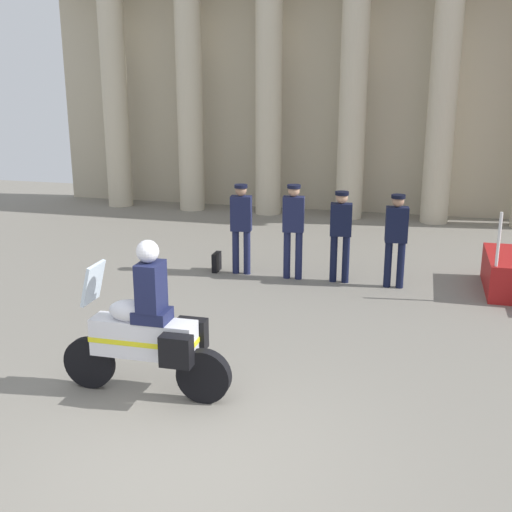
% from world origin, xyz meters
% --- Properties ---
extents(ground_plane, '(28.93, 28.93, 0.00)m').
position_xyz_m(ground_plane, '(0.00, 0.00, 0.00)').
color(ground_plane, gray).
extents(colonnade_backdrop, '(14.66, 1.53, 7.27)m').
position_xyz_m(colonnade_backdrop, '(-0.75, 12.01, 3.76)').
color(colonnade_backdrop, '#B6AB91').
rests_on(colonnade_backdrop, ground_plane).
extents(officer_in_row_0, '(0.40, 0.26, 1.70)m').
position_xyz_m(officer_in_row_0, '(-1.07, 6.08, 1.00)').
color(officer_in_row_0, '#191E42').
rests_on(officer_in_row_0, ground_plane).
extents(officer_in_row_1, '(0.40, 0.26, 1.75)m').
position_xyz_m(officer_in_row_1, '(-0.08, 6.02, 1.03)').
color(officer_in_row_1, '#191E42').
rests_on(officer_in_row_1, ground_plane).
extents(officer_in_row_2, '(0.40, 0.26, 1.66)m').
position_xyz_m(officer_in_row_2, '(0.78, 6.03, 0.98)').
color(officer_in_row_2, black).
rests_on(officer_in_row_2, ground_plane).
extents(officer_in_row_3, '(0.40, 0.26, 1.66)m').
position_xyz_m(officer_in_row_3, '(1.76, 5.97, 0.98)').
color(officer_in_row_3, black).
rests_on(officer_in_row_3, ground_plane).
extents(motorcycle_with_rider, '(2.09, 0.70, 1.90)m').
position_xyz_m(motorcycle_with_rider, '(-0.82, 1.21, 0.79)').
color(motorcycle_with_rider, black).
rests_on(motorcycle_with_rider, ground_plane).
extents(briefcase_on_ground, '(0.10, 0.32, 0.36)m').
position_xyz_m(briefcase_on_ground, '(-1.57, 6.11, 0.18)').
color(briefcase_on_ground, black).
rests_on(briefcase_on_ground, ground_plane).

